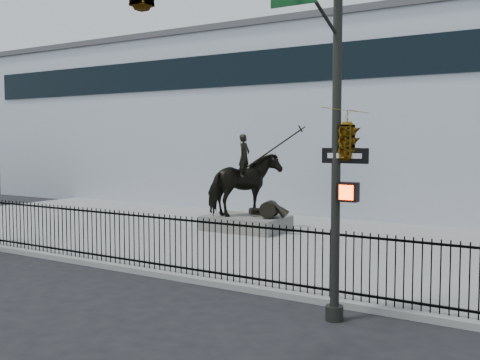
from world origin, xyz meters
The scene contains 7 objects.
ground centered at (0.00, 0.00, 0.00)m, with size 120.00×120.00×0.00m, color black.
plaza centered at (0.00, 7.00, 0.07)m, with size 30.00×12.00×0.15m, color gray.
building centered at (0.00, 20.00, 4.50)m, with size 44.00×14.00×9.00m, color silver.
picket_fence centered at (0.00, 1.25, 0.90)m, with size 22.10×0.10×1.50m.
statue_plinth centered at (0.15, 8.09, 0.43)m, with size 3.01×2.07×0.56m, color #53514C.
equestrian_statue centered at (0.21, 8.09, 1.90)m, with size 3.86×2.41×3.27m.
traffic_signal_right centered at (6.47, -2.00, 4.85)m, with size 2.17×6.86×7.00m.
Camera 1 is at (11.21, -10.12, 3.60)m, focal length 42.00 mm.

